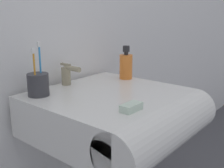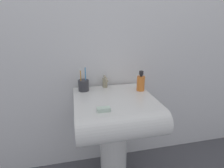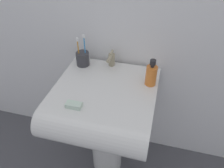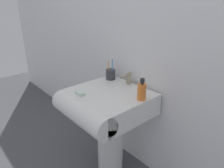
{
  "view_description": "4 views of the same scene",
  "coord_description": "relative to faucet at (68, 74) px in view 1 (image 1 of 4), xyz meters",
  "views": [
    {
      "loc": [
        -0.81,
        -0.7,
        1.08
      ],
      "look_at": [
        0.01,
        -0.02,
        0.79
      ],
      "focal_mm": 45.0,
      "sensor_mm": 36.0,
      "label": 1
    },
    {
      "loc": [
        -0.26,
        -1.12,
        1.25
      ],
      "look_at": [
        -0.01,
        -0.01,
        0.86
      ],
      "focal_mm": 28.0,
      "sensor_mm": 36.0,
      "label": 2
    },
    {
      "loc": [
        0.27,
        -0.9,
        1.51
      ],
      "look_at": [
        0.04,
        -0.01,
        0.79
      ],
      "focal_mm": 35.0,
      "sensor_mm": 36.0,
      "label": 3
    },
    {
      "loc": [
        1.13,
        -0.96,
        1.45
      ],
      "look_at": [
        0.03,
        -0.0,
        0.83
      ],
      "focal_mm": 35.0,
      "sensor_mm": 36.0,
      "label": 4
    }
  ],
  "objects": [
    {
      "name": "bar_soap",
      "position": [
        -0.08,
        -0.4,
        -0.04
      ],
      "size": [
        0.08,
        0.04,
        0.02
      ],
      "primitive_type": "cube",
      "color": "silver",
      "rests_on": "sink_basin"
    },
    {
      "name": "faucet",
      "position": [
        0.0,
        0.0,
        0.0
      ],
      "size": [
        0.04,
        0.11,
        0.09
      ],
      "color": "tan",
      "rests_on": "sink_basin"
    },
    {
      "name": "soap_bottle",
      "position": [
        0.26,
        -0.12,
        0.01
      ],
      "size": [
        0.06,
        0.06,
        0.16
      ],
      "color": "orange",
      "rests_on": "sink_basin"
    },
    {
      "name": "toothbrush_cup",
      "position": [
        -0.18,
        -0.03,
        -0.0
      ],
      "size": [
        0.08,
        0.08,
        0.2
      ],
      "color": "#38383D",
      "rests_on": "sink_basin"
    },
    {
      "name": "sink_basin",
      "position": [
        0.02,
        -0.27,
        -0.13
      ],
      "size": [
        0.56,
        0.6,
        0.17
      ],
      "color": "white",
      "rests_on": "sink_pedestal"
    }
  ]
}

